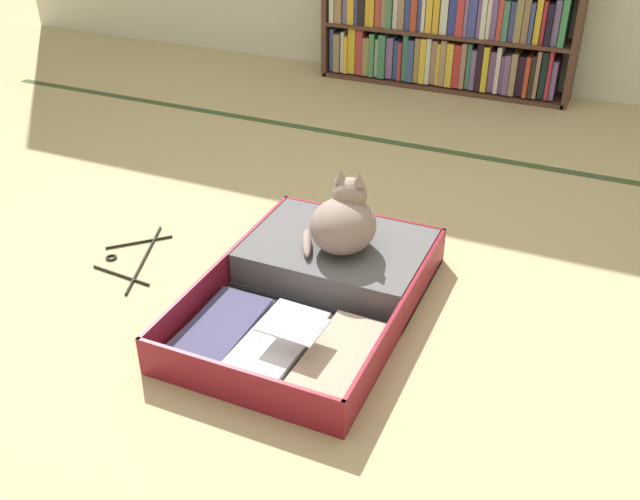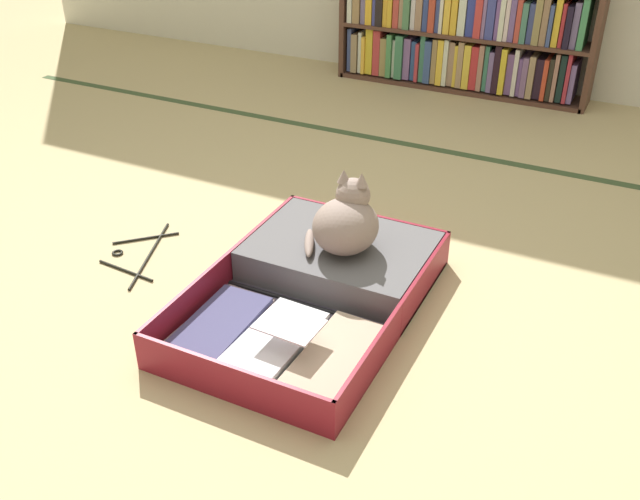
{
  "view_description": "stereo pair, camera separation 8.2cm",
  "coord_description": "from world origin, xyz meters",
  "px_view_note": "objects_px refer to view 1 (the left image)",
  "views": [
    {
      "loc": [
        0.91,
        -1.76,
        1.39
      ],
      "look_at": [
        0.16,
        -0.04,
        0.23
      ],
      "focal_mm": 40.31,
      "sensor_mm": 36.0,
      "label": 1
    },
    {
      "loc": [
        0.98,
        -1.72,
        1.39
      ],
      "look_at": [
        0.16,
        -0.04,
        0.23
      ],
      "focal_mm": 40.31,
      "sensor_mm": 36.0,
      "label": 2
    }
  ],
  "objects_px": {
    "open_suitcase": "(322,281)",
    "black_cat": "(344,222)",
    "clothes_hanger": "(134,258)",
    "bookshelf": "(446,8)"
  },
  "relations": [
    {
      "from": "open_suitcase",
      "to": "clothes_hanger",
      "type": "bearing_deg",
      "value": -173.96
    },
    {
      "from": "bookshelf",
      "to": "open_suitcase",
      "type": "distance_m",
      "value": 2.26
    },
    {
      "from": "bookshelf",
      "to": "clothes_hanger",
      "type": "relative_size",
      "value": 3.37
    },
    {
      "from": "open_suitcase",
      "to": "clothes_hanger",
      "type": "height_order",
      "value": "open_suitcase"
    },
    {
      "from": "open_suitcase",
      "to": "black_cat",
      "type": "bearing_deg",
      "value": 74.52
    },
    {
      "from": "bookshelf",
      "to": "open_suitcase",
      "type": "xyz_separation_m",
      "value": [
        0.22,
        -2.22,
        -0.39
      ]
    },
    {
      "from": "black_cat",
      "to": "clothes_hanger",
      "type": "distance_m",
      "value": 0.8
    },
    {
      "from": "bookshelf",
      "to": "clothes_hanger",
      "type": "height_order",
      "value": "bookshelf"
    },
    {
      "from": "bookshelf",
      "to": "clothes_hanger",
      "type": "bearing_deg",
      "value": -102.11
    },
    {
      "from": "clothes_hanger",
      "to": "open_suitcase",
      "type": "bearing_deg",
      "value": 6.04
    }
  ]
}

